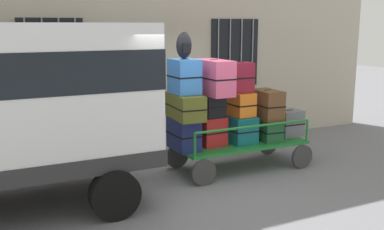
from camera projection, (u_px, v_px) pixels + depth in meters
ground_plane at (187, 179)px, 7.82m from camera, size 40.00×40.00×0.00m
building_wall at (140, 31)px, 9.29m from camera, size 12.00×0.38×5.00m
luggage_cart at (240, 147)px, 8.37m from camera, size 2.51×1.12×0.49m
cart_railing at (240, 124)px, 8.29m from camera, size 2.39×0.99×0.42m
suitcase_left_bottom at (184, 134)px, 7.84m from camera, size 0.39×0.66×0.56m
suitcase_left_middle at (185, 106)px, 7.68m from camera, size 0.50×0.92×0.43m
suitcase_left_top at (184, 76)px, 7.61m from camera, size 0.42×0.54×0.59m
suitcase_midleft_bottom at (214, 132)px, 8.03m from camera, size 0.48×0.29×0.53m
suitcase_midleft_middle at (213, 106)px, 7.98m from camera, size 0.38×0.34×0.40m
suitcase_midleft_top at (214, 77)px, 7.86m from camera, size 0.42×0.87×0.62m
suitcase_center_bottom at (239, 129)px, 8.33m from camera, size 0.46×0.64×0.50m
suitcase_center_middle at (241, 104)px, 8.20m from camera, size 0.40×0.49×0.43m
suitcase_center_top at (241, 77)px, 8.13m from camera, size 0.44×0.37×0.54m
suitcase_midright_bottom at (265, 129)px, 8.56m from camera, size 0.44×0.79×0.39m
suitcase_midright_middle at (267, 105)px, 8.44m from camera, size 0.42×0.69×0.55m
suitcase_right_bottom at (289, 123)px, 8.82m from camera, size 0.48×0.44×0.51m
backpack at (184, 46)px, 7.46m from camera, size 0.27×0.22×0.44m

